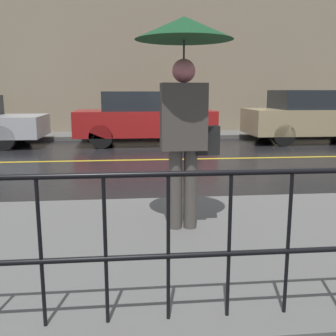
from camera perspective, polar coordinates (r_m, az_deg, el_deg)
ground_plane at (r=9.17m, az=0.60°, el=1.25°), size 80.00×80.00×0.00m
sidewalk_near at (r=4.05m, az=9.22°, el=-10.88°), size 28.00×3.16×0.13m
sidewalk_far at (r=13.72m, az=-1.56°, el=4.81°), size 28.00×1.70×0.13m
lane_marking at (r=9.17m, az=0.60°, el=1.28°), size 25.20×0.12×0.01m
building_storefront at (r=14.70m, az=-1.92°, el=16.46°), size 28.00×0.30×5.88m
railing_foreground at (r=2.64m, az=17.19°, el=-7.71°), size 12.00×0.04×0.97m
pedestrian at (r=4.03m, az=2.39°, el=13.88°), size 0.98×0.98×2.16m
car_red at (r=11.75m, az=-3.57°, el=7.28°), size 4.07×1.72×1.56m
car_tan at (r=13.07m, az=20.41°, el=7.06°), size 4.23×1.83×1.59m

